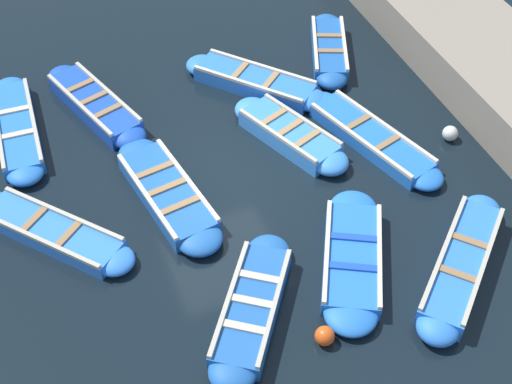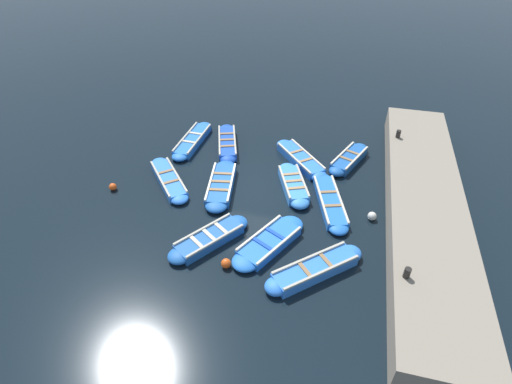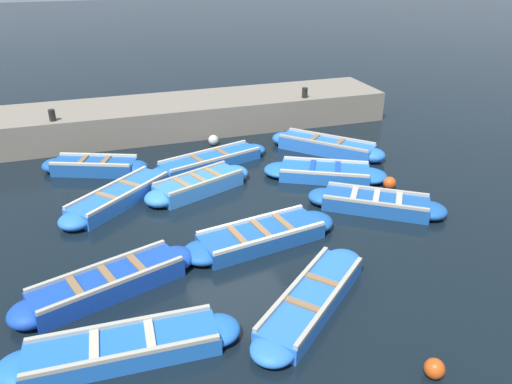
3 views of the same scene
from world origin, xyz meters
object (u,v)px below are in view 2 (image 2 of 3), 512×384
Objects in this scene: boat_broadside at (169,180)px; boat_bow_out at (330,202)px; bollard_mid_north at (407,273)px; buoy_yellow_far at (226,263)px; boat_drifting at (269,242)px; boat_stern_in at (300,159)px; buoy_orange_near at (113,187)px; boat_inner_gap at (209,239)px; boat_near_quay at (293,185)px; boat_outer_left at (227,143)px; boat_tucked at (221,185)px; boat_mid_row at (349,159)px; bollard_north at (398,134)px; boat_far_corner at (193,140)px; boat_centre at (315,269)px; buoy_white_drifting at (372,216)px.

boat_bow_out is at bearing -178.55° from boat_broadside.
bollard_mid_north is 1.03× the size of buoy_yellow_far.
boat_drifting is 1.07× the size of boat_stern_in.
boat_drifting reaches higher than buoy_yellow_far.
buoy_yellow_far is at bearing 153.66° from buoy_orange_near.
boat_inner_gap is at bearing 158.60° from buoy_orange_near.
boat_near_quay is 9.39× the size of buoy_yellow_far.
boat_stern_in is (-3.66, 0.50, -0.02)m from boat_outer_left.
boat_tucked is 1.16× the size of boat_near_quay.
boat_mid_row is 9.15× the size of buoy_yellow_far.
boat_broadside is at bearing 28.95° from boat_stern_in.
boat_near_quay is at bearing -121.56° from boat_inner_gap.
boat_outer_left is 3.70m from boat_stern_in.
boat_tucked is 0.95× the size of boat_bow_out.
boat_mid_row is at bearing -99.46° from boat_bow_out.
boat_inner_gap reaches higher than boat_bow_out.
boat_stern_in is 10.46× the size of buoy_orange_near.
boat_far_corner is at bearing 6.90° from bollard_north.
boat_outer_left is 0.95× the size of boat_far_corner.
boat_drifting is 11.16× the size of buoy_orange_near.
boat_stern_in reaches higher than boat_drifting.
boat_near_quay is (1.48, -4.38, -0.01)m from boat_centre.
buoy_orange_near is (4.36, 1.21, -0.02)m from boat_tucked.
boat_centre reaches higher than boat_stern_in.
boat_outer_left is 1.11× the size of boat_broadside.
buoy_orange_near is at bearing 15.46° from boat_tucked.
boat_far_corner is at bearing -23.94° from boat_near_quay.
boat_tucked is at bearing -46.15° from boat_drifting.
boat_near_quay is at bearing -94.29° from boat_drifting.
boat_bow_out is (-4.54, -0.01, -0.02)m from boat_tucked.
boat_outer_left is 3.74m from boat_broadside.
boat_tucked is 10.53× the size of bollard_mid_north.
boat_mid_row is at bearing -74.72° from bollard_mid_north.
boat_tucked is at bearing 13.64° from boat_near_quay.
boat_far_corner is 11.18× the size of buoy_white_drifting.
boat_far_corner is 9.69m from bollard_north.
bollard_mid_north is at bearing 90.00° from bollard_north.
bollard_north is (-9.56, -1.16, 1.05)m from boat_far_corner.
boat_outer_left reaches higher than boat_inner_gap.
boat_broadside is 10.43m from bollard_north.
buoy_yellow_far is at bearing 56.35° from bollard_north.
boat_inner_gap is at bearing 134.01° from boat_broadside.
boat_bow_out is 7.68m from boat_far_corner.
buoy_yellow_far is (-0.92, 0.97, -0.01)m from boat_inner_gap.
bollard_mid_north is (-4.15, 6.78, 1.03)m from boat_stern_in.
buoy_yellow_far reaches higher than buoy_white_drifting.
buoy_white_drifting is (0.89, 4.77, -1.04)m from bollard_north.
boat_centre reaches higher than boat_near_quay.
boat_tucked is 6.03m from boat_mid_row.
boat_bow_out is 8.99m from buoy_orange_near.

